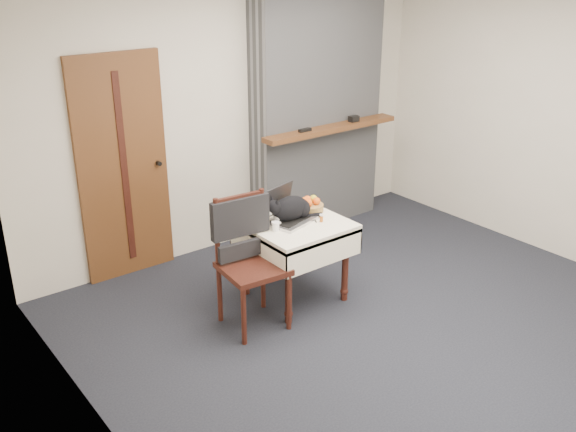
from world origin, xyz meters
The scene contains 12 objects.
ground centered at (0.00, 0.00, 0.00)m, with size 4.50×4.50×0.00m, color black.
room_shell centered at (0.00, 0.46, 1.76)m, with size 4.52×4.01×2.61m.
door centered at (-1.20, 1.97, 1.00)m, with size 0.82×0.10×2.00m.
chimney centered at (0.90, 1.85, 1.30)m, with size 1.62×0.48×2.60m.
side_table centered at (-0.30, 0.68, 0.59)m, with size 0.78×0.78×0.70m.
laptop centered at (-0.35, 0.75, 0.77)m, with size 0.46×0.42×0.29m.
cat centered at (-0.31, 0.72, 0.80)m, with size 0.49×0.22×0.24m.
cream_jar centered at (-0.54, 0.64, 0.74)m, with size 0.06×0.06×0.07m, color white.
pill_bottle centered at (-0.13, 0.55, 0.73)m, with size 0.03×0.03×0.07m.
fruit_basket centered at (-0.05, 0.79, 0.75)m, with size 0.22×0.22×0.12m.
desk_clutter centered at (-0.10, 0.72, 0.70)m, with size 0.15×0.02×0.01m, color black.
chair centered at (-0.83, 0.63, 0.67)m, with size 0.52×0.51×1.05m.
Camera 1 is at (-3.31, -3.13, 2.76)m, focal length 40.00 mm.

